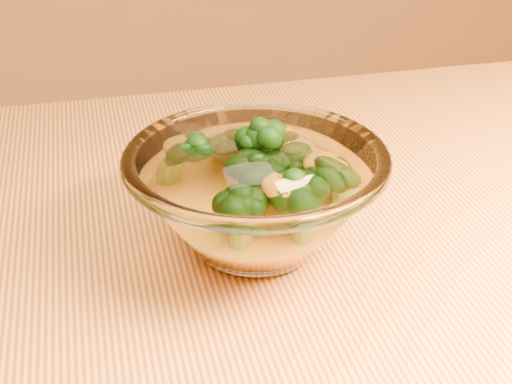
# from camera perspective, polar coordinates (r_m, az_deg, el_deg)

# --- Properties ---
(table) EXTENTS (1.20, 0.80, 0.75)m
(table) POSITION_cam_1_polar(r_m,az_deg,el_deg) (0.60, 10.09, -14.25)
(table) COLOR gold
(table) RESTS_ON ground
(glass_bowl) EXTENTS (0.20, 0.20, 0.09)m
(glass_bowl) POSITION_cam_1_polar(r_m,az_deg,el_deg) (0.53, 0.00, -0.40)
(glass_bowl) COLOR white
(glass_bowl) RESTS_ON table
(cheese_sauce) EXTENTS (0.11, 0.11, 0.03)m
(cheese_sauce) POSITION_cam_1_polar(r_m,az_deg,el_deg) (0.54, 0.00, -2.07)
(cheese_sauce) COLOR #FFA915
(cheese_sauce) RESTS_ON glass_bowl
(broccoli_heap) EXTENTS (0.13, 0.13, 0.07)m
(broccoli_heap) POSITION_cam_1_polar(r_m,az_deg,el_deg) (0.54, 0.35, 1.32)
(broccoli_heap) COLOR black
(broccoli_heap) RESTS_ON cheese_sauce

